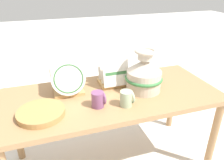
% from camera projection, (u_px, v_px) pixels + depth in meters
% --- Properties ---
extents(display_table, '(1.54, 0.68, 0.65)m').
position_uv_depth(display_table, '(112.00, 103.00, 1.59)').
color(display_table, '#9E754C').
rests_on(display_table, ground_plane).
extents(ceramic_vase, '(0.27, 0.27, 0.31)m').
position_uv_depth(ceramic_vase, '(144.00, 74.00, 1.56)').
color(ceramic_vase, beige).
rests_on(ceramic_vase, display_table).
extents(dish_rack_round_plates, '(0.23, 0.21, 0.25)m').
position_uv_depth(dish_rack_round_plates, '(68.00, 80.00, 1.53)').
color(dish_rack_round_plates, tan).
rests_on(dish_rack_round_plates, display_table).
extents(dish_rack_square_plates, '(0.21, 0.20, 0.22)m').
position_uv_depth(dish_rack_square_plates, '(113.00, 76.00, 1.68)').
color(dish_rack_square_plates, tan).
rests_on(dish_rack_square_plates, display_table).
extents(wicker_charger_stack, '(0.29, 0.29, 0.04)m').
position_uv_depth(wicker_charger_stack, '(41.00, 113.00, 1.31)').
color(wicker_charger_stack, '#AD7F47').
rests_on(wicker_charger_stack, display_table).
extents(mug_plum_glaze, '(0.09, 0.08, 0.10)m').
position_uv_depth(mug_plum_glaze, '(98.00, 99.00, 1.39)').
color(mug_plum_glaze, '#7A4770').
rests_on(mug_plum_glaze, display_table).
extents(mug_sage_glaze, '(0.09, 0.08, 0.10)m').
position_uv_depth(mug_sage_glaze, '(127.00, 98.00, 1.40)').
color(mug_sage_glaze, '#9EB28E').
rests_on(mug_sage_glaze, display_table).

